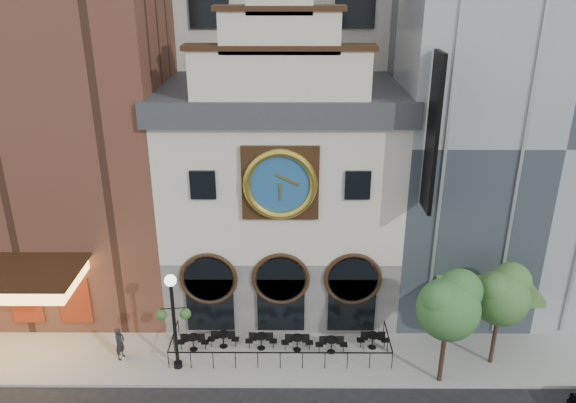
% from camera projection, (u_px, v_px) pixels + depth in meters
% --- Properties ---
extents(ground, '(120.00, 120.00, 0.00)m').
position_uv_depth(ground, '(280.00, 388.00, 25.65)').
color(ground, black).
rests_on(ground, ground).
extents(sidewalk, '(44.00, 5.00, 0.15)m').
position_uv_depth(sidewalk, '(281.00, 352.00, 27.94)').
color(sidewalk, gray).
rests_on(sidewalk, ground).
extents(clock_building, '(12.60, 8.78, 18.65)m').
position_uv_depth(clock_building, '(282.00, 190.00, 30.33)').
color(clock_building, '#605E5B').
rests_on(clock_building, ground).
extents(theater_building, '(14.00, 15.60, 25.00)m').
position_uv_depth(theater_building, '(40.00, 73.00, 30.09)').
color(theater_building, '#553123').
rests_on(theater_building, ground).
extents(retail_building, '(14.00, 14.40, 20.00)m').
position_uv_depth(retail_building, '(517.00, 118.00, 30.96)').
color(retail_building, gray).
rests_on(retail_building, ground).
extents(cafe_railing, '(10.60, 2.60, 0.90)m').
position_uv_depth(cafe_railing, '(281.00, 344.00, 27.73)').
color(cafe_railing, black).
rests_on(cafe_railing, sidewalk).
extents(bistro_0, '(1.58, 0.68, 0.90)m').
position_uv_depth(bistro_0, '(193.00, 342.00, 27.84)').
color(bistro_0, black).
rests_on(bistro_0, sidewalk).
extents(bistro_1, '(1.58, 0.68, 0.90)m').
position_uv_depth(bistro_1, '(223.00, 339.00, 28.06)').
color(bistro_1, black).
rests_on(bistro_1, sidewalk).
extents(bistro_2, '(1.58, 0.68, 0.90)m').
position_uv_depth(bistro_2, '(261.00, 341.00, 27.93)').
color(bistro_2, black).
rests_on(bistro_2, sidewalk).
extents(bistro_3, '(1.58, 0.68, 0.90)m').
position_uv_depth(bistro_3, '(297.00, 342.00, 27.81)').
color(bistro_3, black).
rests_on(bistro_3, sidewalk).
extents(bistro_4, '(1.58, 0.68, 0.90)m').
position_uv_depth(bistro_4, '(331.00, 344.00, 27.66)').
color(bistro_4, black).
rests_on(bistro_4, sidewalk).
extents(bistro_5, '(1.58, 0.68, 0.90)m').
position_uv_depth(bistro_5, '(373.00, 340.00, 27.99)').
color(bistro_5, black).
rests_on(bistro_5, sidewalk).
extents(pedestrian, '(0.56, 0.71, 1.69)m').
position_uv_depth(pedestrian, '(120.00, 343.00, 27.10)').
color(pedestrian, black).
rests_on(pedestrian, sidewalk).
extents(lamppost, '(1.60, 0.61, 5.02)m').
position_uv_depth(lamppost, '(173.00, 312.00, 25.61)').
color(lamppost, black).
rests_on(lamppost, sidewalk).
extents(tree_left, '(2.89, 2.78, 5.57)m').
position_uv_depth(tree_left, '(450.00, 304.00, 24.41)').
color(tree_left, '#382619').
rests_on(tree_left, sidewalk).
extents(tree_right, '(2.69, 2.59, 5.19)m').
position_uv_depth(tree_right, '(502.00, 294.00, 25.74)').
color(tree_right, '#382619').
rests_on(tree_right, sidewalk).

